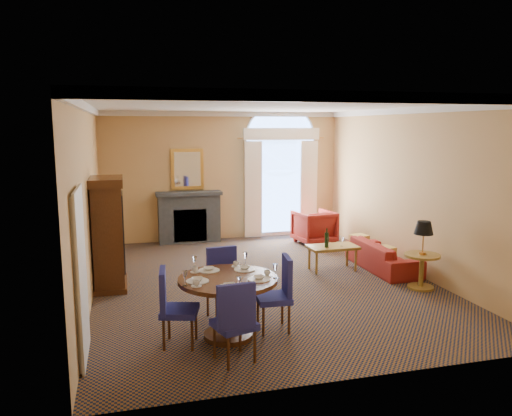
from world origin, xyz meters
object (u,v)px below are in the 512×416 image
object	(u,v)px
side_table	(423,248)
armchair	(314,227)
coffee_table	(332,248)
sofa	(383,256)
armoire	(108,235)
dining_table	(228,293)

from	to	relation	value
side_table	armchair	bearing A→B (deg)	98.74
armchair	coffee_table	xyz separation A→B (m)	(-0.50, -2.26, 0.05)
sofa	coffee_table	xyz separation A→B (m)	(-1.02, 0.18, 0.18)
armoire	coffee_table	world-z (taller)	armoire
sofa	armchair	bearing A→B (deg)	11.65
armoire	sofa	bearing A→B (deg)	-2.36
coffee_table	side_table	size ratio (longest dim) A/B	0.83
sofa	side_table	xyz separation A→B (m)	(0.05, -1.27, 0.46)
sofa	coffee_table	bearing A→B (deg)	79.55
dining_table	side_table	size ratio (longest dim) A/B	1.13
sofa	armchair	xyz separation A→B (m)	(-0.52, 2.44, 0.13)
dining_table	sofa	xyz separation A→B (m)	(3.67, 2.44, -0.35)
armoire	sofa	xyz separation A→B (m)	(5.27, -0.22, -0.67)
armoire	sofa	size ratio (longest dim) A/B	1.03
armoire	dining_table	world-z (taller)	armoire
armchair	dining_table	bearing A→B (deg)	48.40
dining_table	sofa	bearing A→B (deg)	33.63
dining_table	coffee_table	world-z (taller)	dining_table
armoire	armchair	size ratio (longest dim) A/B	2.19
dining_table	side_table	distance (m)	3.90
armoire	dining_table	size ratio (longest dim) A/B	1.47
sofa	armchair	world-z (taller)	armchair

